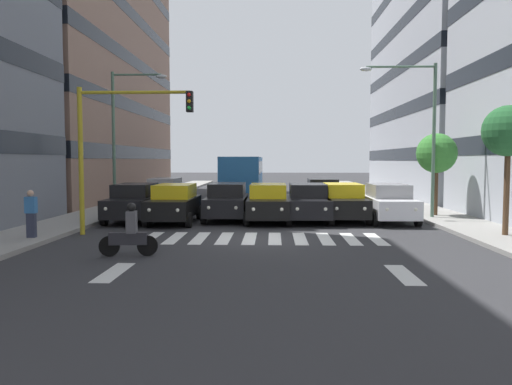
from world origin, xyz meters
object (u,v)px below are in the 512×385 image
traffic_light_gantry (113,136)px  pedestrian_waiting (31,213)px  car_6 (134,202)px  bus_behind_traffic (243,173)px  car_row2_1 (165,192)px  street_lamp_right (122,127)px  car_5 (174,203)px  car_4 (227,201)px  car_2 (308,202)px  car_0 (389,203)px  motorcycle_with_rider (129,234)px  street_tree_0 (508,132)px  car_1 (343,202)px  car_row2_0 (323,193)px  street_tree_1 (437,154)px  car_3 (268,203)px  street_lamp_left (421,122)px

traffic_light_gantry → pedestrian_waiting: bearing=36.0°
car_6 → bus_behind_traffic: bus_behind_traffic is taller
car_row2_1 → pedestrian_waiting: pedestrian_waiting is taller
street_lamp_right → pedestrian_waiting: 9.38m
car_5 → car_4: bearing=-154.8°
car_2 → car_5: (5.97, 0.64, 0.00)m
car_2 → street_lamp_right: size_ratio=0.62×
car_0 → traffic_light_gantry: bearing=20.4°
motorcycle_with_rider → car_6: bearing=-75.3°
car_4 → street_tree_0: 11.96m
car_2 → car_6: 7.90m
car_1 → car_6: bearing=2.5°
car_row2_1 → car_row2_0: bearing=175.9°
street_tree_0 → street_tree_1: size_ratio=1.16×
car_6 → street_tree_0: (-14.58, 4.56, 2.90)m
car_2 → car_3: bearing=6.0°
motorcycle_with_rider → street_tree_1: street_tree_1 is taller
car_6 → street_lamp_right: size_ratio=0.62×
bus_behind_traffic → street_lamp_left: street_lamp_left is taller
car_6 → car_1: bearing=-177.5°
street_tree_1 → motorcycle_with_rider: bearing=39.5°
car_row2_1 → street_tree_0: (-14.70, 11.42, 2.90)m
car_1 → street_tree_0: bearing=135.4°
car_1 → car_5: 7.66m
traffic_light_gantry → street_lamp_right: street_lamp_right is taller
street_lamp_right → pedestrian_waiting: bearing=86.2°
car_row2_1 → motorcycle_with_rider: (-2.26, 14.99, -0.24)m
car_1 → bus_behind_traffic: (5.35, -12.62, 0.97)m
car_3 → car_4: size_ratio=1.00×
car_2 → street_lamp_right: street_lamp_right is taller
car_row2_0 → street_lamp_left: size_ratio=0.63×
street_tree_0 → bus_behind_traffic: bearing=-59.4°
car_row2_1 → traffic_light_gantry: bearing=92.6°
car_6 → traffic_light_gantry: 4.92m
car_2 → car_6: (7.90, 0.17, 0.00)m
car_4 → bus_behind_traffic: size_ratio=0.42×
bus_behind_traffic → traffic_light_gantry: 17.57m
car_1 → street_lamp_left: (-3.60, -0.53, 3.66)m
traffic_light_gantry → street_tree_0: size_ratio=1.20×
car_0 → street_tree_0: (-3.05, 4.68, 2.90)m
pedestrian_waiting → car_3: bearing=-144.8°
car_row2_0 → street_tree_1: size_ratio=1.13×
car_4 → street_tree_1: size_ratio=1.13×
car_row2_0 → street_lamp_left: (-3.97, 5.25, 3.66)m
car_1 → pedestrian_waiting: 13.04m
car_1 → street_lamp_left: bearing=-171.6°
street_tree_1 → pedestrian_waiting: size_ratio=2.41×
motorcycle_with_rider → street_tree_0: street_tree_0 is taller
car_6 → pedestrian_waiting: bearing=71.0°
car_3 → car_row2_0: size_ratio=1.00×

